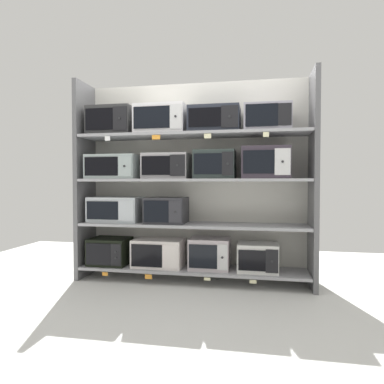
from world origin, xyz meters
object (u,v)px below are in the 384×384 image
(microwave_2, at_px, (210,253))
(microwave_13, at_px, (267,119))
(microwave_5, at_px, (166,210))
(microwave_10, at_px, (112,122))
(microwave_6, at_px, (115,167))
(microwave_1, at_px, (159,253))
(microwave_0, at_px, (110,251))
(microwave_11, at_px, (161,120))
(microwave_3, at_px, (258,257))
(microwave_8, at_px, (215,165))
(microwave_12, at_px, (215,120))
(microwave_4, at_px, (116,209))
(microwave_7, at_px, (167,166))
(microwave_9, at_px, (266,163))

(microwave_2, bearing_deg, microwave_13, -0.03)
(microwave_5, height_order, microwave_10, microwave_10)
(microwave_6, bearing_deg, microwave_1, -0.01)
(microwave_0, relative_size, microwave_11, 0.78)
(microwave_6, bearing_deg, microwave_10, 179.88)
(microwave_3, height_order, microwave_5, microwave_5)
(microwave_0, bearing_deg, microwave_8, 0.02)
(microwave_8, relative_size, microwave_10, 0.85)
(microwave_2, relative_size, microwave_12, 0.79)
(microwave_4, distance_m, microwave_13, 1.95)
(microwave_2, distance_m, microwave_13, 1.56)
(microwave_8, bearing_deg, microwave_1, -179.98)
(microwave_0, xyz_separation_m, microwave_13, (1.76, -0.00, 1.45))
(microwave_7, height_order, microwave_8, microwave_8)
(microwave_10, distance_m, microwave_12, 1.17)
(microwave_4, height_order, microwave_5, same)
(microwave_1, bearing_deg, microwave_4, 179.96)
(microwave_2, bearing_deg, microwave_9, 0.02)
(microwave_9, xyz_separation_m, microwave_12, (-0.54, -0.00, 0.46))
(microwave_1, xyz_separation_m, microwave_11, (0.03, 0.00, 1.48))
(microwave_1, bearing_deg, microwave_9, 0.01)
(microwave_2, relative_size, microwave_10, 0.85)
(microwave_3, distance_m, microwave_13, 1.46)
(microwave_2, bearing_deg, microwave_10, 180.00)
(microwave_5, bearing_deg, microwave_6, 179.98)
(microwave_3, bearing_deg, microwave_5, -179.98)
(microwave_1, height_order, microwave_10, microwave_10)
(microwave_0, height_order, microwave_12, microwave_12)
(microwave_2, xyz_separation_m, microwave_3, (0.51, 0.00, -0.02))
(microwave_9, height_order, microwave_13, microwave_13)
(microwave_5, bearing_deg, microwave_4, 179.96)
(microwave_6, distance_m, microwave_8, 1.15)
(microwave_0, bearing_deg, microwave_4, 0.34)
(microwave_3, height_order, microwave_4, microwave_4)
(microwave_9, bearing_deg, microwave_13, -1.83)
(microwave_6, distance_m, microwave_9, 1.68)
(microwave_2, bearing_deg, microwave_4, 179.99)
(microwave_10, bearing_deg, microwave_2, -0.00)
(microwave_0, distance_m, microwave_4, 0.49)
(microwave_0, relative_size, microwave_6, 0.76)
(microwave_5, bearing_deg, microwave_2, 0.03)
(microwave_3, relative_size, microwave_9, 0.87)
(microwave_2, relative_size, microwave_3, 1.02)
(microwave_6, height_order, microwave_10, microwave_10)
(microwave_2, distance_m, microwave_11, 1.56)
(microwave_5, bearing_deg, microwave_11, 179.72)
(microwave_5, height_order, microwave_13, microwave_13)
(microwave_4, relative_size, microwave_5, 1.32)
(microwave_10, distance_m, microwave_11, 0.58)
(microwave_7, bearing_deg, microwave_5, -173.17)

